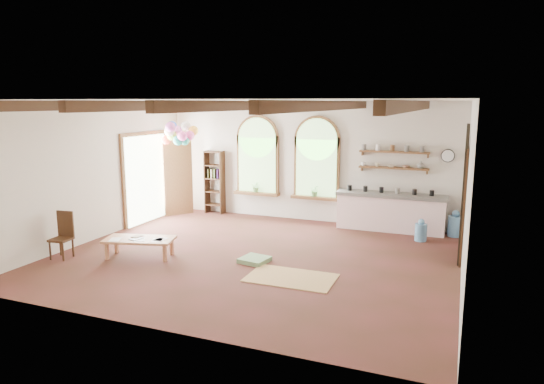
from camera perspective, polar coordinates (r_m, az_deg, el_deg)
The scene contains 27 objects.
floor at distance 10.15m, azimuth -2.06°, elevation -7.63°, with size 8.00×8.00×0.00m, color #5A2825.
ceiling_beams at distance 9.65m, azimuth -2.19°, elevation 10.15°, with size 6.20×6.80×0.18m, color #392512, non-canonical shape.
window_left at distance 13.43m, azimuth -1.72°, elevation 3.98°, with size 1.30×0.28×2.20m.
window_right at distance 12.86m, azimuth 5.27°, elevation 3.65°, with size 1.30×0.28×2.20m.
left_doorway at distance 13.36m, azimuth -14.63°, elevation 1.52°, with size 0.10×1.90×2.50m, color brown.
right_doorway at distance 10.53m, azimuth 21.52°, elevation -1.51°, with size 0.10×1.30×2.40m, color black.
kitchen_counter at distance 12.43m, azimuth 13.77°, elevation -2.26°, with size 2.68×0.62×0.94m.
wall_shelf_lower at distance 12.42m, azimuth 14.10°, elevation 2.75°, with size 1.70×0.24×0.04m, color brown.
wall_shelf_upper at distance 12.37m, azimuth 14.18°, elevation 4.59°, with size 1.70×0.24×0.04m, color brown.
wall_clock at distance 12.35m, azimuth 19.98°, elevation 4.03°, with size 0.32×0.32×0.04m, color black.
bookshelf at distance 14.00m, azimuth -6.77°, elevation 1.16°, with size 0.53×0.32×1.80m.
coffee_table at distance 10.39m, azimuth -15.33°, elevation -5.53°, with size 1.53×1.00×0.40m.
side_chair at distance 10.89m, azimuth -23.46°, elevation -5.72°, with size 0.42×0.42×0.96m.
floor_mat at distance 8.98m, azimuth 2.25°, elevation -10.04°, with size 1.59×0.98×0.02m, color tan.
floor_cushion at distance 9.83m, azimuth -2.07°, elevation -7.97°, with size 0.52×0.52×0.09m, color gray.
water_jug_a at distance 11.73m, azimuth 17.11°, elevation -4.45°, with size 0.27×0.27×0.52m.
water_jug_b at distance 12.37m, azimuth 20.72°, elevation -3.66°, with size 0.33×0.33×0.64m.
balloon_cluster at distance 13.21m, azimuth -10.86°, elevation 6.75°, with size 0.94×0.99×1.16m.
table_book at distance 10.55m, azimuth -15.92°, elevation -4.99°, with size 0.16×0.24×0.02m, color olive.
tablet at distance 10.35m, azimuth -15.66°, elevation -5.31°, with size 0.18×0.26×0.01m, color black.
potted_plant_left at distance 13.45m, azimuth -1.88°, elevation 0.62°, with size 0.27×0.23×0.30m, color #598C4C.
potted_plant_right at distance 12.87m, azimuth 5.08°, elevation 0.14°, with size 0.27×0.23×0.30m, color #598C4C.
shelf_cup_a at distance 12.52m, azimuth 10.71°, elevation 3.27°, with size 0.12×0.10×0.10m, color white.
shelf_cup_b at distance 12.46m, azimuth 12.29°, elevation 3.17°, with size 0.10×0.10×0.09m, color beige.
shelf_bowl_a at distance 12.42m, azimuth 13.88°, elevation 2.98°, with size 0.22×0.22×0.05m, color beige.
shelf_bowl_b at distance 12.37m, azimuth 15.49°, elevation 2.90°, with size 0.20×0.20×0.06m, color #8C664C.
shelf_vase at distance 12.33m, azimuth 17.12°, elevation 3.09°, with size 0.18×0.18×0.19m, color slate.
Camera 1 is at (3.89, -8.83, 3.16)m, focal length 32.00 mm.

